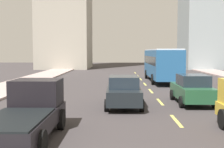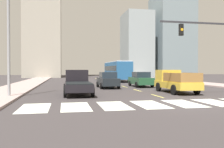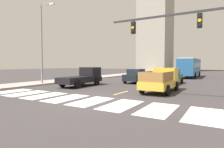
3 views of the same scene
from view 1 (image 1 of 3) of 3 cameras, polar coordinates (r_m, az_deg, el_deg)
The scene contains 12 objects.
lane_dash_1 at distance 13.69m, azimuth 12.16°, elevation -8.71°, with size 0.16×2.40×0.01m, color #D1C755.
lane_dash_2 at distance 18.53m, azimuth 9.15°, elevation -5.26°, with size 0.16×2.40×0.01m, color #D1C755.
lane_dash_3 at distance 23.44m, azimuth 7.42°, elevation -3.25°, with size 0.16×2.40×0.01m, color #D1C755.
lane_dash_4 at distance 28.38m, azimuth 6.29°, elevation -1.93°, with size 0.16×2.40×0.01m, color #D1C755.
lane_dash_5 at distance 33.33m, azimuth 5.49°, elevation -1.00°, with size 0.16×2.40×0.01m, color #D1C755.
lane_dash_6 at distance 38.30m, azimuth 4.90°, elevation -0.31°, with size 0.16×2.40×0.01m, color #D1C755.
lane_dash_7 at distance 43.28m, azimuth 4.45°, elevation 0.22°, with size 0.16×2.40×0.01m, color #D1C755.
pickup_dark at distance 11.19m, azimuth -15.68°, elevation -6.89°, with size 2.18×5.20×1.96m.
city_bus at distance 30.96m, azimuth 9.44°, elevation 2.18°, with size 2.72×10.80×3.32m.
sedan_near_left at distance 18.18m, azimuth 15.06°, elevation -2.81°, with size 2.02×4.40×1.72m.
sedan_near_right at distance 16.59m, azimuth 2.23°, elevation -3.34°, with size 2.02×4.40×1.72m.
block_mid_right at distance 57.28m, azimuth 16.92°, elevation 9.83°, with size 7.19×9.63×17.56m, color #909C9F.
Camera 1 is at (-2.63, -4.09, 3.06)m, focal length 47.92 mm.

